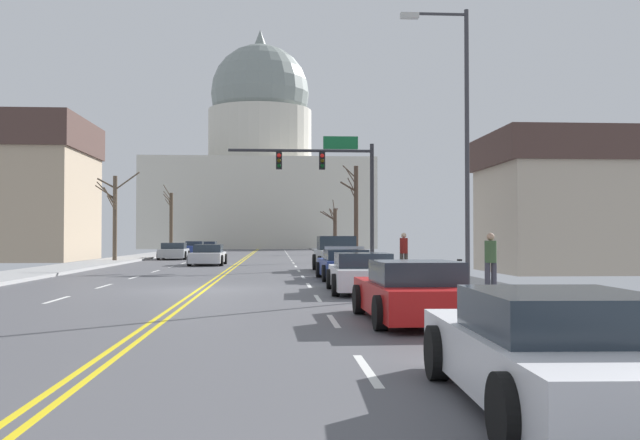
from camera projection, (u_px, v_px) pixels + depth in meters
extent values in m
cube|color=#515156|center=(202.00, 291.00, 22.38)|extent=(14.00, 180.00, 0.06)
cube|color=yellow|center=(198.00, 290.00, 22.37)|extent=(0.10, 176.40, 0.00)
cube|color=yellow|center=(205.00, 290.00, 22.39)|extent=(0.10, 176.40, 0.00)
cube|color=silver|center=(367.00, 370.00, 8.93)|extent=(0.12, 2.20, 0.00)
cube|color=silver|center=(333.00, 321.00, 14.12)|extent=(0.12, 2.20, 0.00)
cube|color=silver|center=(318.00, 298.00, 19.31)|extent=(0.12, 2.20, 0.00)
cube|color=silver|center=(309.00, 285.00, 24.50)|extent=(0.12, 2.20, 0.00)
cube|color=silver|center=(303.00, 277.00, 29.68)|extent=(0.12, 2.20, 0.00)
cube|color=silver|center=(299.00, 271.00, 34.87)|extent=(0.12, 2.20, 0.00)
cube|color=silver|center=(296.00, 266.00, 40.06)|extent=(0.12, 2.20, 0.00)
cube|color=silver|center=(293.00, 263.00, 45.25)|extent=(0.12, 2.20, 0.00)
cube|color=silver|center=(292.00, 260.00, 50.44)|extent=(0.12, 2.20, 0.00)
cube|color=silver|center=(290.00, 258.00, 55.62)|extent=(0.12, 2.20, 0.00)
cube|color=silver|center=(289.00, 256.00, 60.81)|extent=(0.12, 2.20, 0.00)
cube|color=silver|center=(288.00, 255.00, 66.00)|extent=(0.12, 2.20, 0.00)
cube|color=silver|center=(287.00, 253.00, 71.19)|extent=(0.12, 2.20, 0.00)
cube|color=silver|center=(286.00, 252.00, 76.38)|extent=(0.12, 2.20, 0.00)
cube|color=silver|center=(285.00, 251.00, 81.57)|extent=(0.12, 2.20, 0.00)
cube|color=silver|center=(285.00, 250.00, 86.75)|extent=(0.12, 2.20, 0.00)
cube|color=silver|center=(57.00, 300.00, 18.86)|extent=(0.12, 2.20, 0.00)
cube|color=silver|center=(104.00, 286.00, 24.05)|extent=(0.12, 2.20, 0.00)
cube|color=silver|center=(134.00, 277.00, 29.24)|extent=(0.12, 2.20, 0.00)
cube|color=silver|center=(156.00, 271.00, 34.43)|extent=(0.12, 2.20, 0.00)
cube|color=silver|center=(171.00, 267.00, 39.62)|extent=(0.12, 2.20, 0.00)
cube|color=silver|center=(183.00, 263.00, 44.81)|extent=(0.12, 2.20, 0.00)
cube|color=silver|center=(193.00, 260.00, 49.99)|extent=(0.12, 2.20, 0.00)
cube|color=silver|center=(201.00, 258.00, 55.18)|extent=(0.12, 2.20, 0.00)
cube|color=silver|center=(207.00, 256.00, 60.37)|extent=(0.12, 2.20, 0.00)
cube|color=silver|center=(212.00, 255.00, 65.56)|extent=(0.12, 2.20, 0.00)
cube|color=silver|center=(217.00, 254.00, 70.75)|extent=(0.12, 2.20, 0.00)
cube|color=silver|center=(221.00, 252.00, 75.93)|extent=(0.12, 2.20, 0.00)
cube|color=silver|center=(224.00, 251.00, 81.12)|extent=(0.12, 2.20, 0.00)
cube|color=silver|center=(228.00, 250.00, 86.31)|extent=(0.12, 2.20, 0.00)
cube|color=#9A9A9A|center=(465.00, 286.00, 22.92)|extent=(3.00, 180.00, 0.14)
cylinder|color=#28282D|center=(372.00, 204.00, 38.42)|extent=(0.22, 0.22, 6.62)
cylinder|color=#28282D|center=(301.00, 151.00, 38.24)|extent=(7.80, 0.16, 0.16)
cube|color=black|center=(322.00, 161.00, 38.30)|extent=(0.32, 0.28, 0.92)
sphere|color=red|center=(322.00, 156.00, 38.15)|extent=(0.22, 0.22, 0.22)
sphere|color=#332B05|center=(322.00, 161.00, 38.14)|extent=(0.22, 0.22, 0.22)
sphere|color=black|center=(322.00, 166.00, 38.13)|extent=(0.22, 0.22, 0.22)
cube|color=black|center=(279.00, 161.00, 38.15)|extent=(0.32, 0.28, 0.92)
sphere|color=red|center=(279.00, 155.00, 38.00)|extent=(0.22, 0.22, 0.22)
sphere|color=#332B05|center=(279.00, 160.00, 37.99)|extent=(0.22, 0.22, 0.22)
sphere|color=black|center=(279.00, 166.00, 37.98)|extent=(0.22, 0.22, 0.22)
cube|color=#146033|center=(341.00, 143.00, 38.41)|extent=(1.90, 0.06, 0.70)
cylinder|color=#333338|center=(467.00, 148.00, 21.59)|extent=(0.14, 0.14, 8.54)
cylinder|color=#333338|center=(438.00, 14.00, 21.63)|extent=(1.77, 0.09, 0.09)
cube|color=#B2B2AD|center=(410.00, 16.00, 21.57)|extent=(0.56, 0.24, 0.16)
cube|color=beige|center=(260.00, 206.00, 106.74)|extent=(32.80, 21.46, 12.77)
cylinder|color=beige|center=(260.00, 137.00, 106.99)|extent=(15.60, 15.60, 8.06)
sphere|color=gray|center=(260.00, 94.00, 107.14)|extent=(14.84, 14.84, 14.84)
cone|color=gray|center=(260.00, 37.00, 107.35)|extent=(1.80, 1.80, 2.40)
cube|color=#ADB2B7|center=(338.00, 258.00, 34.39)|extent=(2.04, 5.69, 0.82)
cube|color=#1E2833|center=(336.00, 243.00, 35.19)|extent=(1.82, 1.96, 0.69)
cube|color=#ADB2B7|center=(344.00, 249.00, 31.64)|extent=(1.78, 0.13, 0.22)
cylinder|color=black|center=(315.00, 262.00, 35.99)|extent=(0.30, 0.81, 0.80)
cylinder|color=black|center=(353.00, 262.00, 36.15)|extent=(0.30, 0.81, 0.80)
cylinder|color=black|center=(321.00, 265.00, 32.61)|extent=(0.30, 0.81, 0.80)
cylinder|color=black|center=(362.00, 264.00, 32.77)|extent=(0.30, 0.81, 0.80)
cube|color=navy|center=(344.00, 267.00, 27.90)|extent=(1.87, 4.58, 0.63)
cube|color=#232D38|center=(345.00, 255.00, 27.47)|extent=(1.61, 2.18, 0.40)
cylinder|color=black|center=(319.00, 270.00, 29.22)|extent=(0.23, 0.64, 0.64)
cylinder|color=black|center=(361.00, 270.00, 29.38)|extent=(0.23, 0.64, 0.64)
cylinder|color=black|center=(325.00, 273.00, 26.42)|extent=(0.23, 0.64, 0.64)
cylinder|color=black|center=(372.00, 273.00, 26.57)|extent=(0.23, 0.64, 0.64)
cube|color=silver|center=(362.00, 277.00, 21.46)|extent=(1.90, 4.63, 0.61)
cube|color=#232D38|center=(363.00, 260.00, 21.36)|extent=(1.63, 2.21, 0.43)
cylinder|color=black|center=(330.00, 279.00, 22.84)|extent=(0.23, 0.64, 0.64)
cylinder|color=black|center=(385.00, 279.00, 22.91)|extent=(0.23, 0.64, 0.64)
cylinder|color=black|center=(336.00, 285.00, 19.99)|extent=(0.23, 0.64, 0.64)
cylinder|color=black|center=(399.00, 285.00, 20.07)|extent=(0.23, 0.64, 0.64)
cube|color=#B71414|center=(412.00, 298.00, 14.12)|extent=(1.87, 4.50, 0.60)
cube|color=#232D38|center=(415.00, 272.00, 13.85)|extent=(1.60, 1.96, 0.45)
cylinder|color=black|center=(359.00, 299.00, 15.42)|extent=(0.23, 0.64, 0.64)
cylinder|color=black|center=(439.00, 299.00, 15.57)|extent=(0.23, 0.64, 0.64)
cylinder|color=black|center=(380.00, 313.00, 12.66)|extent=(0.23, 0.64, 0.64)
cylinder|color=black|center=(477.00, 312.00, 12.81)|extent=(0.23, 0.64, 0.64)
cube|color=silver|center=(555.00, 363.00, 6.92)|extent=(1.93, 4.69, 0.58)
cube|color=#232D38|center=(560.00, 313.00, 6.79)|extent=(1.62, 2.03, 0.42)
cylinder|color=black|center=(437.00, 353.00, 8.33)|extent=(0.24, 0.65, 0.64)
cylinder|color=black|center=(585.00, 352.00, 8.38)|extent=(0.24, 0.65, 0.64)
cylinder|color=black|center=(509.00, 413.00, 5.46)|extent=(0.24, 0.65, 0.64)
cube|color=silver|center=(208.00, 257.00, 42.04)|extent=(1.86, 4.52, 0.59)
cube|color=#232D38|center=(208.00, 248.00, 42.38)|extent=(1.62, 2.00, 0.47)
cylinder|color=black|center=(221.00, 260.00, 40.70)|extent=(0.23, 0.64, 0.64)
cylinder|color=black|center=(189.00, 260.00, 40.60)|extent=(0.23, 0.64, 0.64)
cylinder|color=black|center=(225.00, 259.00, 43.48)|extent=(0.23, 0.64, 0.64)
cylinder|color=black|center=(195.00, 259.00, 43.39)|extent=(0.23, 0.64, 0.64)
cube|color=#9EA3A8|center=(174.00, 253.00, 52.70)|extent=(2.04, 4.57, 0.62)
cube|color=#232D38|center=(174.00, 246.00, 52.80)|extent=(1.74, 2.30, 0.46)
cylinder|color=black|center=(185.00, 255.00, 51.40)|extent=(0.24, 0.65, 0.64)
cylinder|color=black|center=(158.00, 256.00, 51.21)|extent=(0.24, 0.65, 0.64)
cylinder|color=black|center=(188.00, 255.00, 54.18)|extent=(0.24, 0.65, 0.64)
cylinder|color=black|center=(163.00, 255.00, 53.99)|extent=(0.24, 0.65, 0.64)
cube|color=navy|center=(194.00, 249.00, 66.57)|extent=(1.86, 4.31, 0.68)
cube|color=#232D38|center=(195.00, 243.00, 66.95)|extent=(1.59, 2.13, 0.42)
cylinder|color=black|center=(203.00, 251.00, 65.33)|extent=(0.24, 0.65, 0.64)
cylinder|color=black|center=(184.00, 252.00, 65.17)|extent=(0.24, 0.65, 0.64)
cylinder|color=black|center=(205.00, 251.00, 67.96)|extent=(0.24, 0.65, 0.64)
cylinder|color=black|center=(186.00, 251.00, 67.80)|extent=(0.24, 0.65, 0.64)
cube|color=navy|center=(208.00, 248.00, 79.47)|extent=(1.96, 4.52, 0.60)
cube|color=#232D38|center=(209.00, 243.00, 79.92)|extent=(1.68, 2.21, 0.40)
cylinder|color=black|center=(215.00, 249.00, 78.12)|extent=(0.24, 0.65, 0.64)
cylinder|color=black|center=(198.00, 249.00, 78.05)|extent=(0.24, 0.65, 0.64)
cylinder|color=black|center=(218.00, 249.00, 80.89)|extent=(0.24, 0.65, 0.64)
cylinder|color=black|center=(202.00, 249.00, 80.82)|extent=(0.24, 0.65, 0.64)
cube|color=tan|center=(19.00, 207.00, 50.03)|extent=(9.13, 9.85, 7.62)
cube|color=#47332D|center=(20.00, 137.00, 50.14)|extent=(9.49, 10.25, 2.40)
cube|color=#B2A38E|center=(619.00, 220.00, 33.69)|extent=(12.27, 6.73, 5.02)
cube|color=#47332D|center=(618.00, 151.00, 33.76)|extent=(12.76, 6.99, 1.54)
cylinder|color=#423328|center=(335.00, 231.00, 67.14)|extent=(0.36, 0.36, 4.25)
cylinder|color=#423328|center=(336.00, 213.00, 67.75)|extent=(0.43, 1.20, 0.98)
cylinder|color=#423328|center=(329.00, 216.00, 67.01)|extent=(1.24, 0.34, 0.88)
cylinder|color=#423328|center=(328.00, 216.00, 67.09)|extent=(1.47, 0.19, 0.92)
cylinder|color=#423328|center=(333.00, 214.00, 67.82)|extent=(0.44, 1.36, 0.94)
cylinder|color=#423328|center=(332.00, 217.00, 66.63)|extent=(0.74, 1.16, 1.61)
cylinder|color=#423328|center=(334.00, 208.00, 67.71)|extent=(0.21, 1.12, 1.65)
cylinder|color=brown|center=(115.00, 218.00, 46.46)|extent=(0.28, 0.28, 5.57)
cylinder|color=brown|center=(106.00, 192.00, 46.23)|extent=(1.15, 0.58, 1.31)
cylinder|color=brown|center=(109.00, 197.00, 46.47)|extent=(0.82, 0.11, 1.30)
cylinder|color=brown|center=(106.00, 183.00, 46.31)|extent=(1.16, 0.47, 0.70)
cylinder|color=brown|center=(111.00, 203.00, 45.99)|extent=(0.36, 1.04, 0.98)
cylinder|color=brown|center=(127.00, 181.00, 46.45)|extent=(1.68, 0.34, 1.22)
cylinder|color=brown|center=(115.00, 203.00, 45.79)|extent=(0.42, 1.48, 1.16)
cylinder|color=brown|center=(105.00, 192.00, 46.48)|extent=(1.34, 0.12, 0.93)
cylinder|color=#423328|center=(356.00, 213.00, 48.12)|extent=(0.30, 0.30, 6.39)
cylinder|color=#423328|center=(348.00, 187.00, 47.95)|extent=(1.19, 0.48, 0.72)
cylinder|color=#423328|center=(353.00, 193.00, 48.47)|extent=(0.46, 0.74, 1.05)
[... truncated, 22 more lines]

